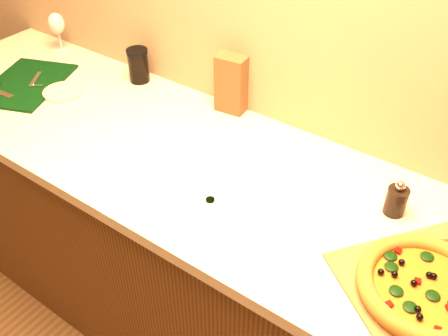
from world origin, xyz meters
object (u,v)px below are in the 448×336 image
pizza (425,287)px  pepper_grinder (396,200)px  side_plate (63,92)px  cutting_board (25,84)px  pizza_peel (431,286)px  wine_glass (57,25)px  dark_jar (138,65)px

pizza → pepper_grinder: bearing=124.8°
pepper_grinder → side_plate: pepper_grinder is taller
cutting_board → side_plate: 0.18m
pizza_peel → pepper_grinder: 0.26m
pizza → side_plate: 1.38m
wine_glass → side_plate: size_ratio=1.15×
pizza_peel → pizza: size_ratio=1.65×
pepper_grinder → dark_jar: size_ratio=0.84×
pizza → cutting_board: 1.55m
cutting_board → wine_glass: wine_glass is taller
cutting_board → dark_jar: dark_jar is taller
pizza → wine_glass: wine_glass is taller
pizza_peel → wine_glass: (-1.67, 0.32, 0.11)m
pizza → wine_glass: size_ratio=1.86×
cutting_board → pepper_grinder: 1.40m
dark_jar → side_plate: 0.29m
pepper_grinder → side_plate: (-1.22, -0.10, -0.04)m
cutting_board → pepper_grinder: pepper_grinder is taller
side_plate → pizza: bearing=-5.0°
dark_jar → pepper_grinder: bearing=-7.3°
pizza → wine_glass: (-1.66, 0.35, 0.09)m
cutting_board → side_plate: cutting_board is taller
wine_glass → dark_jar: wine_glass is taller
wine_glass → side_plate: 0.38m
cutting_board → side_plate: size_ratio=2.96×
pepper_grinder → dark_jar: dark_jar is taller
side_plate → dark_jar: bearing=55.7°
wine_glass → side_plate: wine_glass is taller
pepper_grinder → wine_glass: wine_glass is taller
side_plate → pizza_peel: bearing=-3.6°
side_plate → cutting_board: bearing=-166.4°
pizza_peel → dark_jar: (-1.22, 0.33, 0.06)m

